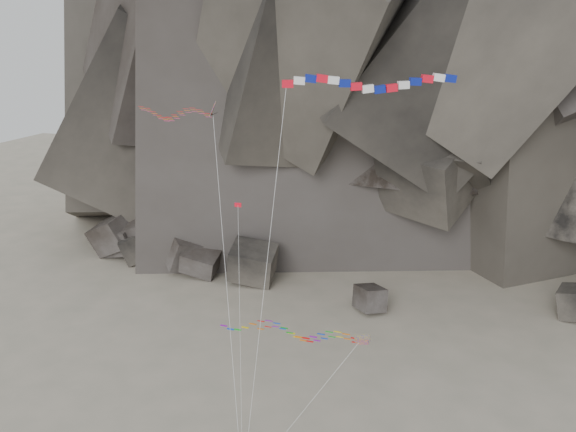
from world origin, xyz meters
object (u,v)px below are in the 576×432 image
(parafoil_kite, at_px, (285,330))
(pennant_kite, at_px, (238,258))
(delta_kite, at_px, (171,113))
(banner_kite, at_px, (368,84))

(parafoil_kite, height_order, pennant_kite, pennant_kite)
(parafoil_kite, bearing_deg, delta_kite, 158.58)
(banner_kite, bearing_deg, pennant_kite, 159.49)
(delta_kite, distance_m, pennant_kite, 14.21)
(parafoil_kite, xyz_separation_m, pennant_kite, (-3.53, -1.50, 6.66))
(banner_kite, relative_size, pennant_kite, 1.57)
(parafoil_kite, bearing_deg, pennant_kite, -164.77)
(delta_kite, xyz_separation_m, parafoil_kite, (11.44, -2.77, -17.66))
(banner_kite, bearing_deg, parafoil_kite, 147.52)
(pennant_kite, bearing_deg, parafoil_kite, 16.50)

